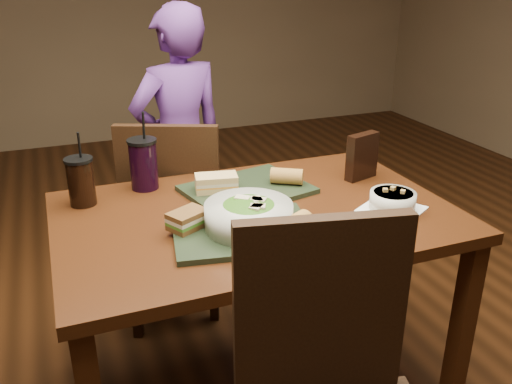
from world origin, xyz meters
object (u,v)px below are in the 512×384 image
sandwich_near (188,219)px  baguette_near (292,227)px  soup_bowl (393,200)px  cup_berry (144,164)px  chair_far (166,214)px  dining_table (256,236)px  sandwich_far (216,183)px  tray_near (243,232)px  chip_bag (362,156)px  salad_bowl (249,214)px  diner (180,146)px  baguette_far (287,176)px  cup_cola (81,181)px  tray_far (247,189)px

sandwich_near → baguette_near: bearing=-33.0°
soup_bowl → sandwich_near: size_ratio=1.83×
cup_berry → chair_far: bearing=64.0°
cup_berry → dining_table: bearing=-48.3°
soup_bowl → sandwich_far: sandwich_far is taller
tray_near → sandwich_near: sandwich_near is taller
soup_bowl → chip_bag: bearing=78.8°
sandwich_near → salad_bowl: bearing=-21.6°
chair_far → diner: (0.17, 0.42, 0.16)m
salad_bowl → sandwich_near: size_ratio=1.94×
baguette_near → baguette_far: bearing=67.8°
sandwich_far → cup_cola: 0.46m
soup_bowl → sandwich_near: (-0.68, 0.08, 0.01)m
diner → tray_near: size_ratio=3.24×
tray_far → baguette_far: bearing=-7.4°
diner → cup_cola: diner is taller
cup_berry → sandwich_far: bearing=-35.7°
sandwich_far → cup_cola: (-0.45, 0.09, 0.04)m
baguette_near → cup_berry: bearing=118.8°
cup_cola → diner: bearing=54.7°
sandwich_near → cup_cola: cup_cola is taller
tray_near → baguette_far: size_ratio=3.62×
sandwich_near → diner: bearing=77.6°
dining_table → cup_cola: (-0.53, 0.27, 0.18)m
dining_table → sandwich_far: size_ratio=8.15×
sandwich_far → cup_cola: bearing=168.7°
chair_far → sandwich_far: (0.11, -0.40, 0.27)m
tray_near → baguette_near: size_ratio=3.17×
sandwich_near → cup_cola: 0.44m
tray_near → sandwich_far: (0.02, 0.32, 0.04)m
dining_table → sandwich_far: (-0.08, 0.18, 0.14)m
baguette_far → tray_near: bearing=-133.5°
salad_bowl → tray_near: bearing=-175.5°
tray_near → baguette_far: baguette_far is taller
tray_far → cup_berry: size_ratio=1.46×
chip_bag → cup_cola: bearing=156.1°
baguette_far → baguette_near: bearing=-112.2°
sandwich_far → tray_near: bearing=-93.0°
salad_bowl → cup_cola: 0.61m
tray_far → chip_bag: size_ratio=2.37×
diner → sandwich_near: diner is taller
dining_table → chip_bag: 0.54m
baguette_far → sandwich_far: bearing=173.5°
cup_cola → dining_table: bearing=-27.1°
soup_bowl → cup_berry: cup_berry is taller
dining_table → salad_bowl: size_ratio=4.85×
soup_bowl → cup_cola: 1.05m
baguette_near → baguette_far: 0.43m
chair_far → tray_near: bearing=-82.6°
dining_table → tray_near: tray_near is taller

